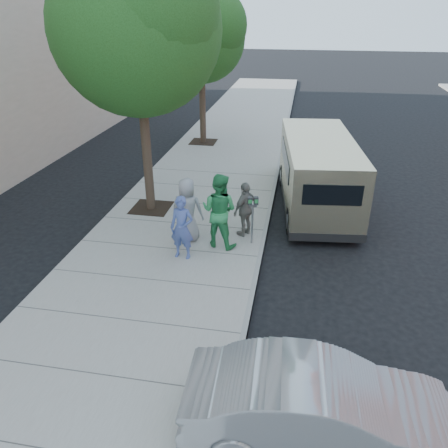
{
  "coord_description": "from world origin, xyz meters",
  "views": [
    {
      "loc": [
        2.25,
        -9.69,
        5.98
      ],
      "look_at": [
        0.53,
        -0.18,
        1.1
      ],
      "focal_mm": 35.0,
      "sensor_mm": 36.0,
      "label": 1
    }
  ],
  "objects_px": {
    "parking_meter": "(253,210)",
    "person_gray_shirt": "(187,210)",
    "person_striped_polo": "(246,209)",
    "van": "(317,171)",
    "sedan": "(320,408)",
    "tree_near": "(138,22)",
    "person_green_shirt": "(219,211)",
    "person_officer": "(182,228)",
    "tree_far": "(202,33)"
  },
  "relations": [
    {
      "from": "person_officer",
      "to": "person_striped_polo",
      "type": "xyz_separation_m",
      "value": [
        1.4,
        1.49,
        -0.05
      ]
    },
    {
      "from": "person_green_shirt",
      "to": "person_striped_polo",
      "type": "xyz_separation_m",
      "value": [
        0.6,
        0.7,
        -0.23
      ]
    },
    {
      "from": "person_gray_shirt",
      "to": "person_green_shirt",
      "type": "bearing_deg",
      "value": 168.86
    },
    {
      "from": "person_gray_shirt",
      "to": "person_striped_polo",
      "type": "height_order",
      "value": "person_gray_shirt"
    },
    {
      "from": "van",
      "to": "person_striped_polo",
      "type": "xyz_separation_m",
      "value": [
        -1.94,
        -2.7,
        -0.26
      ]
    },
    {
      "from": "van",
      "to": "person_officer",
      "type": "distance_m",
      "value": 5.37
    },
    {
      "from": "tree_far",
      "to": "van",
      "type": "height_order",
      "value": "tree_far"
    },
    {
      "from": "parking_meter",
      "to": "van",
      "type": "height_order",
      "value": "van"
    },
    {
      "from": "sedan",
      "to": "tree_near",
      "type": "bearing_deg",
      "value": 31.97
    },
    {
      "from": "parking_meter",
      "to": "person_green_shirt",
      "type": "relative_size",
      "value": 0.67
    },
    {
      "from": "tree_near",
      "to": "person_gray_shirt",
      "type": "distance_m",
      "value": 5.13
    },
    {
      "from": "sedan",
      "to": "tree_far",
      "type": "bearing_deg",
      "value": 16.16
    },
    {
      "from": "parking_meter",
      "to": "person_officer",
      "type": "height_order",
      "value": "person_officer"
    },
    {
      "from": "tree_near",
      "to": "person_gray_shirt",
      "type": "relative_size",
      "value": 4.25
    },
    {
      "from": "tree_near",
      "to": "person_green_shirt",
      "type": "bearing_deg",
      "value": -37.48
    },
    {
      "from": "person_officer",
      "to": "tree_near",
      "type": "bearing_deg",
      "value": 127.59
    },
    {
      "from": "van",
      "to": "person_striped_polo",
      "type": "height_order",
      "value": "van"
    },
    {
      "from": "parking_meter",
      "to": "person_striped_polo",
      "type": "xyz_separation_m",
      "value": [
        -0.25,
        0.46,
        -0.2
      ]
    },
    {
      "from": "sedan",
      "to": "person_officer",
      "type": "relative_size",
      "value": 2.44
    },
    {
      "from": "tree_near",
      "to": "van",
      "type": "distance_m",
      "value": 6.86
    },
    {
      "from": "van",
      "to": "person_gray_shirt",
      "type": "height_order",
      "value": "van"
    },
    {
      "from": "tree_near",
      "to": "parking_meter",
      "type": "height_order",
      "value": "tree_near"
    },
    {
      "from": "tree_near",
      "to": "van",
      "type": "height_order",
      "value": "tree_near"
    },
    {
      "from": "van",
      "to": "person_green_shirt",
      "type": "bearing_deg",
      "value": -133.21
    },
    {
      "from": "tree_far",
      "to": "sedan",
      "type": "height_order",
      "value": "tree_far"
    },
    {
      "from": "person_officer",
      "to": "person_striped_polo",
      "type": "distance_m",
      "value": 2.05
    },
    {
      "from": "person_striped_polo",
      "to": "parking_meter",
      "type": "bearing_deg",
      "value": 61.44
    },
    {
      "from": "person_green_shirt",
      "to": "person_officer",
      "type": "bearing_deg",
      "value": 59.4
    },
    {
      "from": "parking_meter",
      "to": "person_officer",
      "type": "relative_size",
      "value": 0.82
    },
    {
      "from": "sedan",
      "to": "person_gray_shirt",
      "type": "relative_size",
      "value": 2.29
    },
    {
      "from": "sedan",
      "to": "person_gray_shirt",
      "type": "bearing_deg",
      "value": 29.07
    },
    {
      "from": "sedan",
      "to": "person_green_shirt",
      "type": "xyz_separation_m",
      "value": [
        -2.55,
        5.44,
        0.49
      ]
    },
    {
      "from": "tree_near",
      "to": "parking_meter",
      "type": "distance_m",
      "value": 5.83
    },
    {
      "from": "parking_meter",
      "to": "person_gray_shirt",
      "type": "distance_m",
      "value": 1.76
    },
    {
      "from": "person_striped_polo",
      "to": "tree_near",
      "type": "bearing_deg",
      "value": -78.19
    },
    {
      "from": "tree_near",
      "to": "tree_far",
      "type": "height_order",
      "value": "tree_near"
    },
    {
      "from": "tree_far",
      "to": "person_officer",
      "type": "distance_m",
      "value": 11.19
    },
    {
      "from": "tree_far",
      "to": "sedan",
      "type": "bearing_deg",
      "value": -71.21
    },
    {
      "from": "tree_far",
      "to": "person_green_shirt",
      "type": "bearing_deg",
      "value": -75.06
    },
    {
      "from": "tree_near",
      "to": "person_green_shirt",
      "type": "height_order",
      "value": "tree_near"
    },
    {
      "from": "tree_far",
      "to": "person_gray_shirt",
      "type": "relative_size",
      "value": 3.67
    },
    {
      "from": "van",
      "to": "sedan",
      "type": "height_order",
      "value": "van"
    },
    {
      "from": "parking_meter",
      "to": "sedan",
      "type": "distance_m",
      "value": 5.95
    },
    {
      "from": "parking_meter",
      "to": "person_green_shirt",
      "type": "distance_m",
      "value": 0.88
    },
    {
      "from": "person_officer",
      "to": "van",
      "type": "bearing_deg",
      "value": 56.54
    },
    {
      "from": "van",
      "to": "sedan",
      "type": "xyz_separation_m",
      "value": [
        0.01,
        -8.85,
        -0.53
      ]
    },
    {
      "from": "tree_near",
      "to": "person_striped_polo",
      "type": "xyz_separation_m",
      "value": [
        3.15,
        -1.25,
        -4.61
      ]
    },
    {
      "from": "person_officer",
      "to": "person_green_shirt",
      "type": "height_order",
      "value": "person_green_shirt"
    },
    {
      "from": "parking_meter",
      "to": "person_gray_shirt",
      "type": "height_order",
      "value": "person_gray_shirt"
    },
    {
      "from": "tree_near",
      "to": "parking_meter",
      "type": "xyz_separation_m",
      "value": [
        3.4,
        -1.72,
        -4.41
      ]
    }
  ]
}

